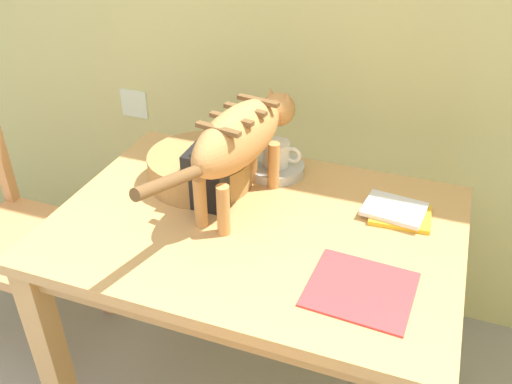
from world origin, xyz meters
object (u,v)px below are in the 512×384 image
Objects in this scene: saucer_bowl at (276,168)px; wicker_basket at (201,167)px; magazine at (361,289)px; wooden_chair_near at (8,234)px; toaster at (215,170)px; cat at (241,138)px; coffee_mug at (277,153)px; book_stack at (397,212)px; dining_table at (256,249)px.

saucer_bowl is 0.57× the size of wicker_basket.
wooden_chair_near is at bearing 175.65° from magazine.
toaster is (-0.13, -0.19, 0.07)m from saucer_bowl.
wicker_basket is at bearing -147.14° from saucer_bowl.
magazine is (0.40, -0.26, -0.21)m from cat.
coffee_mug is 0.59m from magazine.
magazine is at bearing -29.58° from wicker_basket.
toaster is at bearing -37.07° from wicker_basket.
wooden_chair_near reaches higher than book_stack.
wooden_chair_near reaches higher than saucer_bowl.
magazine is at bearing -28.32° from toaster.
toaster is (-0.16, 0.09, 0.18)m from dining_table.
cat is at bearing -169.27° from book_stack.
saucer_bowl is 1.00m from wooden_chair_near.
wicker_basket is at bearing -147.56° from coffee_mug.
wooden_chair_near is (-1.28, 0.17, -0.29)m from magazine.
cat is 0.49m from book_stack.
cat is at bearing -101.98° from coffee_mug.
saucer_bowl is at bearing 55.88° from toaster.
magazine is 0.66m from wicker_basket.
cat is at bearing 150.80° from magazine.
toaster is at bearing 150.87° from dining_table.
cat reaches higher than dining_table.
dining_table is 0.33m from coffee_mug.
magazine is (0.36, -0.45, -0.07)m from coffee_mug.
wooden_chair_near is at bearing -164.15° from cat.
dining_table is at bearing -38.05° from cat.
wicker_basket is at bearing 103.02° from wooden_chair_near.
coffee_mug reaches higher than dining_table.
saucer_bowl is 1.45× the size of coffee_mug.
saucer_bowl is 0.58m from magazine.
cat reaches higher than saucer_bowl.
cat is at bearing -21.69° from wicker_basket.
cat reaches higher than book_stack.
dining_table is 5.67× the size of toaster.
toaster is (-0.49, 0.27, 0.08)m from magazine.
book_stack is 0.62× the size of wicker_basket.
toaster is at bearing 97.83° from wooden_chair_near.
book_stack reaches higher than magazine.
magazine is at bearing -22.24° from cat.
dining_table is 0.30m from saucer_bowl.
toaster reaches higher than dining_table.
dining_table is 4.60× the size of magazine.
book_stack is 0.54m from toaster.
wooden_chair_near is (-0.79, -0.09, -0.38)m from toaster.
dining_table is 5.69× the size of book_stack.
book_stack is (0.37, 0.17, 0.11)m from dining_table.
saucer_bowl reaches higher than magazine.
dining_table is at bearing 155.37° from magazine.
cat is 0.16m from toaster.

